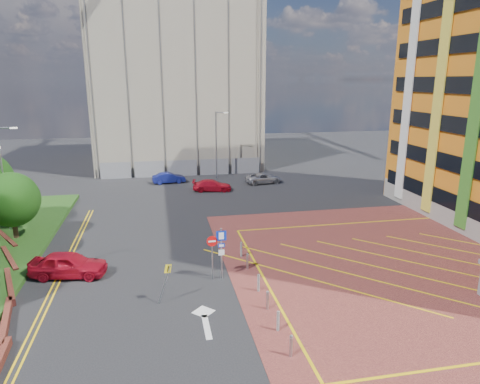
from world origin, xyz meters
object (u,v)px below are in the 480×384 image
object	(u,v)px
lamp_left_far	(4,175)
sign_cluster	(218,249)
lamp_back	(217,142)
car_blue_back	(169,178)
warning_sign	(166,279)
car_red_back	(212,185)
tree_c	(11,200)
car_silver_back	(263,178)
car_red_left	(68,264)

from	to	relation	value
lamp_left_far	sign_cluster	bearing A→B (deg)	-36.82
lamp_back	car_blue_back	size ratio (longest dim) A/B	2.14
lamp_left_far	warning_sign	xyz separation A→B (m)	(11.59, -13.34, -3.23)
car_blue_back	car_red_back	distance (m)	6.35
lamp_back	car_blue_back	xyz separation A→B (m)	(-5.87, -1.52, -3.74)
tree_c	lamp_left_far	world-z (taller)	lamp_left_far
lamp_left_far	car_red_back	bearing A→B (deg)	30.24
tree_c	car_silver_back	xyz separation A→B (m)	(22.43, 14.31, -2.61)
tree_c	sign_cluster	bearing A→B (deg)	-33.16
tree_c	car_red_back	size ratio (longest dim) A/B	1.18
warning_sign	car_red_back	world-z (taller)	warning_sign
lamp_left_far	sign_cluster	distance (m)	18.58
sign_cluster	car_red_left	xyz separation A→B (m)	(-8.86, 2.11, -1.18)
tree_c	car_red_left	size ratio (longest dim) A/B	1.08
car_red_left	car_blue_back	size ratio (longest dim) A/B	1.21
car_red_left	tree_c	bearing A→B (deg)	45.59
lamp_left_far	car_red_left	bearing A→B (deg)	-56.68
tree_c	warning_sign	world-z (taller)	tree_c
lamp_left_far	car_silver_back	world-z (taller)	lamp_left_far
warning_sign	car_red_left	world-z (taller)	warning_sign
lamp_left_far	car_red_back	xyz separation A→B (m)	(17.08, 9.96, -4.06)
lamp_back	car_blue_back	bearing A→B (deg)	-165.51
lamp_left_far	sign_cluster	size ratio (longest dim) A/B	2.50
car_red_back	lamp_left_far	bearing A→B (deg)	128.89
car_red_left	car_silver_back	world-z (taller)	car_red_left
tree_c	lamp_back	world-z (taller)	lamp_back
lamp_left_far	tree_c	bearing A→B (deg)	-65.29
car_red_left	car_silver_back	bearing A→B (deg)	-29.46
tree_c	warning_sign	size ratio (longest dim) A/B	2.19
car_silver_back	sign_cluster	bearing A→B (deg)	151.51
lamp_back	car_red_back	size ratio (longest dim) A/B	1.93
lamp_back	car_red_left	distance (m)	28.16
lamp_left_far	warning_sign	distance (m)	17.96
sign_cluster	car_red_back	xyz separation A→B (m)	(2.37, 20.97, -1.35)
lamp_back	car_blue_back	world-z (taller)	lamp_back
warning_sign	tree_c	bearing A→B (deg)	133.25
lamp_left_far	car_red_left	world-z (taller)	lamp_left_far
lamp_back	car_blue_back	distance (m)	7.13
car_silver_back	warning_sign	bearing A→B (deg)	147.19
lamp_back	car_red_left	size ratio (longest dim) A/B	1.77
lamp_back	car_silver_back	xyz separation A→B (m)	(4.85, -3.69, -3.77)
car_silver_back	car_red_back	bearing A→B (deg)	102.38
car_blue_back	car_silver_back	world-z (taller)	car_blue_back
tree_c	sign_cluster	world-z (taller)	tree_c
lamp_left_far	car_red_back	size ratio (longest dim) A/B	1.93
sign_cluster	car_red_left	world-z (taller)	sign_cluster
lamp_back	car_red_left	bearing A→B (deg)	-116.91
car_blue_back	tree_c	bearing A→B (deg)	137.78
lamp_left_far	warning_sign	world-z (taller)	lamp_left_far
sign_cluster	warning_sign	distance (m)	3.93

